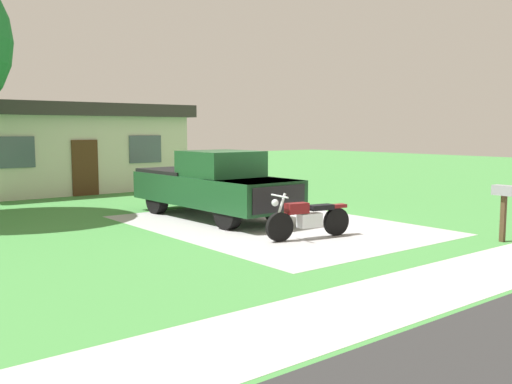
# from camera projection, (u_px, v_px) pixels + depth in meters

# --- Properties ---
(ground_plane) EXTENTS (80.00, 80.00, 0.00)m
(ground_plane) POSITION_uv_depth(u_px,v_px,m) (273.00, 225.00, 14.68)
(ground_plane) COLOR #42873F
(driveway_pad) EXTENTS (5.88, 8.18, 0.01)m
(driveway_pad) POSITION_uv_depth(u_px,v_px,m) (273.00, 225.00, 14.68)
(driveway_pad) COLOR #A8A8A8
(driveway_pad) RESTS_ON ground
(sidewalk_strip) EXTENTS (36.00, 1.80, 0.01)m
(sidewalk_strip) POSITION_uv_depth(u_px,v_px,m) (488.00, 269.00, 10.00)
(sidewalk_strip) COLOR #B1B1AC
(sidewalk_strip) RESTS_ON ground
(motorcycle) EXTENTS (2.20, 0.75, 1.09)m
(motorcycle) POSITION_uv_depth(u_px,v_px,m) (308.00, 218.00, 12.79)
(motorcycle) COLOR black
(motorcycle) RESTS_ON ground
(pickup_truck) EXTENTS (2.14, 5.68, 1.90)m
(pickup_truck) POSITION_uv_depth(u_px,v_px,m) (212.00, 184.00, 15.84)
(pickup_truck) COLOR black
(pickup_truck) RESTS_ON ground
(mailbox) EXTENTS (0.26, 0.48, 1.26)m
(mailbox) POSITION_uv_depth(u_px,v_px,m) (504.00, 198.00, 12.37)
(mailbox) COLOR #4C3823
(mailbox) RESTS_ON ground
(neighbor_house) EXTENTS (9.60, 5.60, 3.50)m
(neighbor_house) POSITION_uv_depth(u_px,v_px,m) (61.00, 147.00, 23.03)
(neighbor_house) COLOR beige
(neighbor_house) RESTS_ON ground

